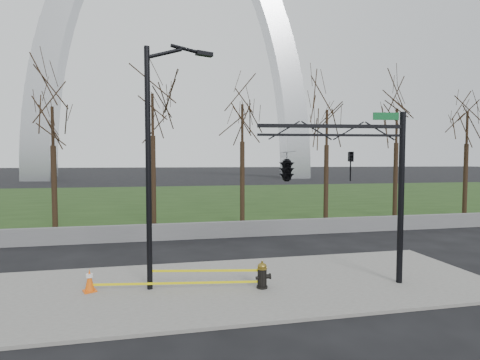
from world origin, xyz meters
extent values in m
plane|color=black|center=(0.00, 0.00, 0.00)|extent=(500.00, 500.00, 0.00)
cube|color=slate|center=(0.00, 0.00, 0.05)|extent=(18.00, 6.00, 0.10)
cube|color=#1C3412|center=(0.00, 30.00, 0.03)|extent=(120.00, 40.00, 0.06)
cube|color=#59595B|center=(0.00, 8.00, 0.45)|extent=(60.00, 0.30, 0.90)
cylinder|color=black|center=(0.77, -0.53, 0.13)|extent=(0.37, 0.37, 0.07)
cylinder|color=black|center=(0.77, -0.53, 0.43)|extent=(0.28, 0.28, 0.65)
cylinder|color=black|center=(1.00, -0.53, 0.48)|extent=(0.22, 0.18, 0.17)
cylinder|color=black|center=(0.61, -0.53, 0.45)|extent=(0.11, 0.11, 0.11)
cylinder|color=olive|center=(0.77, -0.53, 0.77)|extent=(0.33, 0.33, 0.07)
ellipsoid|color=olive|center=(0.77, -0.53, 0.84)|extent=(0.30, 0.30, 0.23)
cylinder|color=olive|center=(0.77, -0.53, 0.97)|extent=(0.07, 0.07, 0.09)
cube|color=#E8570C|center=(-4.80, 0.29, 0.12)|extent=(0.50, 0.50, 0.04)
cone|color=#E8570C|center=(-4.80, 0.29, 0.49)|extent=(0.30, 0.30, 0.70)
cylinder|color=white|center=(-4.80, 0.29, 0.62)|extent=(0.22, 0.22, 0.11)
cylinder|color=black|center=(-2.89, 0.14, 4.00)|extent=(0.18, 0.18, 8.00)
cylinder|color=black|center=(-2.37, 0.31, 7.85)|extent=(1.24, 0.50, 0.56)
cylinder|color=black|center=(-1.56, 0.57, 8.10)|extent=(1.19, 0.48, 0.22)
cube|color=black|center=(-0.99, 0.76, 8.05)|extent=(0.64, 0.39, 0.14)
cylinder|color=black|center=(5.60, -0.96, 3.00)|extent=(0.20, 0.20, 6.00)
cube|color=black|center=(3.12, -0.65, 5.50)|extent=(4.98, 0.74, 0.12)
cube|color=black|center=(3.12, -0.65, 5.20)|extent=(4.97, 0.70, 0.08)
cube|color=#0C5926|center=(5.00, -0.89, 5.85)|extent=(0.90, 0.15, 0.25)
imported|color=black|center=(3.81, -0.74, 4.15)|extent=(0.19, 0.22, 1.00)
imported|color=black|center=(1.63, -0.46, 4.15)|extent=(0.83, 2.53, 1.00)
cube|color=yellow|center=(-1.06, -0.19, 0.70)|extent=(3.66, 0.68, 0.08)
cube|color=yellow|center=(-2.01, -0.12, 0.32)|extent=(5.57, 0.82, 0.08)
camera|label=1|loc=(-2.32, -11.87, 4.32)|focal=26.81mm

